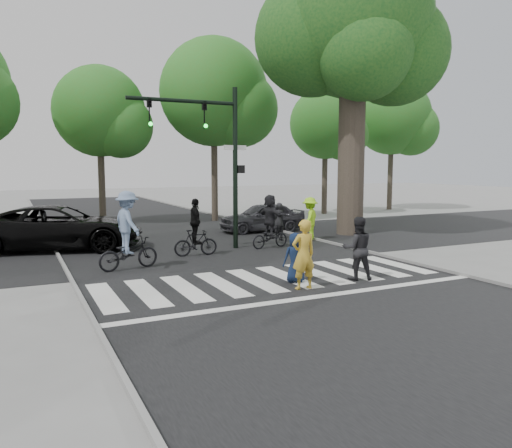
# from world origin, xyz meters

# --- Properties ---
(ground) EXTENTS (120.00, 120.00, 0.00)m
(ground) POSITION_xyz_m (0.00, 0.00, 0.00)
(ground) COLOR gray
(ground) RESTS_ON ground
(road_stem) EXTENTS (10.00, 70.00, 0.01)m
(road_stem) POSITION_xyz_m (0.00, 5.00, 0.01)
(road_stem) COLOR black
(road_stem) RESTS_ON ground
(road_cross) EXTENTS (70.00, 10.00, 0.01)m
(road_cross) POSITION_xyz_m (0.00, 8.00, 0.01)
(road_cross) COLOR black
(road_cross) RESTS_ON ground
(curb_left) EXTENTS (0.10, 70.00, 0.10)m
(curb_left) POSITION_xyz_m (-5.05, 5.00, 0.05)
(curb_left) COLOR gray
(curb_left) RESTS_ON ground
(curb_right) EXTENTS (0.10, 70.00, 0.10)m
(curb_right) POSITION_xyz_m (5.05, 5.00, 0.05)
(curb_right) COLOR gray
(curb_right) RESTS_ON ground
(crosswalk) EXTENTS (10.00, 3.85, 0.01)m
(crosswalk) POSITION_xyz_m (0.00, 0.66, 0.01)
(crosswalk) COLOR silver
(crosswalk) RESTS_ON ground
(traffic_signal) EXTENTS (4.45, 0.29, 6.00)m
(traffic_signal) POSITION_xyz_m (0.35, 6.20, 3.90)
(traffic_signal) COLOR black
(traffic_signal) RESTS_ON ground
(eucalyptus) EXTENTS (8.30, 7.20, 13.00)m
(eucalyptus) POSITION_xyz_m (7.53, 7.67, 9.08)
(eucalyptus) COLOR brown
(eucalyptus) RESTS_ON ground
(bg_tree_2) EXTENTS (5.04, 4.80, 8.40)m
(bg_tree_2) POSITION_xyz_m (-1.76, 16.62, 5.78)
(bg_tree_2) COLOR brown
(bg_tree_2) RESTS_ON ground
(bg_tree_3) EXTENTS (6.30, 6.00, 10.20)m
(bg_tree_3) POSITION_xyz_m (4.31, 15.27, 6.94)
(bg_tree_3) COLOR brown
(bg_tree_3) RESTS_ON ground
(bg_tree_4) EXTENTS (4.83, 4.60, 8.15)m
(bg_tree_4) POSITION_xyz_m (12.23, 16.12, 5.64)
(bg_tree_4) COLOR brown
(bg_tree_4) RESTS_ON ground
(bg_tree_5) EXTENTS (5.67, 5.40, 9.30)m
(bg_tree_5) POSITION_xyz_m (18.27, 16.69, 6.36)
(bg_tree_5) COLOR brown
(bg_tree_5) RESTS_ON ground
(pedestrian_woman) EXTENTS (0.65, 0.43, 1.79)m
(pedestrian_woman) POSITION_xyz_m (0.18, -0.39, 0.89)
(pedestrian_woman) COLOR gold
(pedestrian_woman) RESTS_ON ground
(pedestrian_child) EXTENTS (0.73, 0.54, 1.36)m
(pedestrian_child) POSITION_xyz_m (0.37, 0.33, 0.68)
(pedestrian_child) COLOR #101D3B
(pedestrian_child) RESTS_ON ground
(pedestrian_adult) EXTENTS (1.04, 0.93, 1.75)m
(pedestrian_adult) POSITION_xyz_m (2.07, -0.14, 0.87)
(pedestrian_adult) COLOR black
(pedestrian_adult) RESTS_ON ground
(cyclist_left) EXTENTS (1.98, 1.35, 2.38)m
(cyclist_left) POSITION_xyz_m (-3.30, 4.02, 1.03)
(cyclist_left) COLOR black
(cyclist_left) RESTS_ON ground
(cyclist_mid) EXTENTS (1.56, 0.96, 2.01)m
(cyclist_mid) POSITION_xyz_m (-0.71, 5.30, 0.82)
(cyclist_mid) COLOR black
(cyclist_mid) RESTS_ON ground
(cyclist_right) EXTENTS (1.69, 1.56, 2.05)m
(cyclist_right) POSITION_xyz_m (2.40, 5.65, 0.91)
(cyclist_right) COLOR black
(cyclist_right) RESTS_ON ground
(car_suv) EXTENTS (6.54, 4.30, 1.67)m
(car_suv) POSITION_xyz_m (-4.84, 8.75, 0.84)
(car_suv) COLOR black
(car_suv) RESTS_ON ground
(car_grey) EXTENTS (4.15, 1.83, 1.39)m
(car_grey) POSITION_xyz_m (4.29, 10.05, 0.70)
(car_grey) COLOR #37363C
(car_grey) RESTS_ON ground
(bystander_hivis) EXTENTS (1.33, 1.27, 1.82)m
(bystander_hivis) POSITION_xyz_m (4.86, 6.74, 0.91)
(bystander_hivis) COLOR #ACFF1E
(bystander_hivis) RESTS_ON ground
(bystander_dark) EXTENTS (0.59, 0.41, 1.55)m
(bystander_dark) POSITION_xyz_m (3.88, 7.70, 0.78)
(bystander_dark) COLOR black
(bystander_dark) RESTS_ON ground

